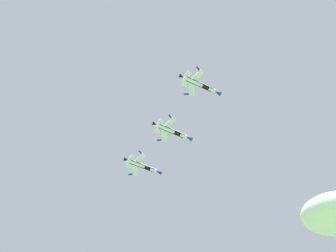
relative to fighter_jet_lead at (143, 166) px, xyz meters
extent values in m
cylinder|color=white|center=(-0.24, -0.15, 0.00)|extent=(11.17, 7.62, 1.70)
cube|color=black|center=(-0.12, -0.34, -0.41)|extent=(9.40, 6.42, 1.05)
cone|color=#1938A8|center=(5.90, 3.52, 0.00)|extent=(2.86, 2.57, 1.56)
cone|color=black|center=(-6.03, -3.61, 0.00)|extent=(2.07, 1.99, 1.36)
ellipsoid|color=#192333|center=(1.87, 1.47, 0.55)|extent=(3.51, 2.93, 1.50)
cube|color=black|center=(1.81, 0.63, -0.71)|extent=(2.59, 2.30, 1.27)
cube|color=white|center=(-2.87, 0.90, -1.34)|extent=(2.09, 3.86, 2.21)
cube|color=#1938A8|center=(-4.77, 1.90, -2.36)|extent=(1.62, 0.69, 0.48)
cube|color=white|center=(-0.52, -3.02, 1.19)|extent=(4.21, 3.58, 2.21)
cube|color=#1938A8|center=(-0.54, -5.17, 2.20)|extent=(1.34, 1.68, 0.48)
cube|color=white|center=(-5.30, -1.62, -0.74)|extent=(1.99, 2.24, 1.21)
cube|color=white|center=(-3.93, -3.91, 0.74)|extent=(2.62, 2.56, 1.21)
cube|color=#1938A8|center=(-4.81, -1.86, 1.58)|extent=(2.97, 2.57, 2.37)
cylinder|color=white|center=(11.91, -17.24, -0.58)|extent=(11.17, 7.62, 1.70)
cube|color=black|center=(12.03, -17.44, -0.99)|extent=(9.40, 6.42, 1.05)
cone|color=#1938A8|center=(18.05, -13.57, -0.58)|extent=(2.86, 2.57, 1.56)
cone|color=black|center=(6.12, -20.71, -0.58)|extent=(2.07, 1.99, 1.36)
ellipsoid|color=#192333|center=(14.02, -15.62, -0.02)|extent=(3.51, 2.93, 1.50)
cube|color=black|center=(13.97, -16.47, -1.28)|extent=(2.59, 2.30, 1.27)
cube|color=white|center=(9.29, -16.20, -1.93)|extent=(2.09, 3.86, 2.22)
cube|color=#1938A8|center=(7.39, -15.20, -2.95)|extent=(1.62, 0.69, 0.48)
cube|color=white|center=(11.63, -20.11, 0.62)|extent=(4.20, 3.57, 2.22)
cube|color=#1938A8|center=(11.61, -22.26, 1.64)|extent=(1.34, 1.68, 0.48)
cube|color=white|center=(6.85, -18.72, -1.32)|extent=(1.99, 2.24, 1.21)
cube|color=white|center=(8.22, -21.00, 0.17)|extent=(2.62, 2.56, 1.21)
cube|color=#1938A8|center=(7.34, -18.95, 1.00)|extent=(2.97, 2.57, 2.37)
cylinder|color=white|center=(22.16, -35.86, 0.78)|extent=(11.17, 7.62, 1.70)
cube|color=black|center=(22.28, -36.06, 0.37)|extent=(9.40, 6.42, 1.06)
cone|color=#1938A8|center=(28.30, -32.19, 0.78)|extent=(2.86, 2.57, 1.56)
cone|color=black|center=(16.37, -39.32, 0.78)|extent=(2.07, 1.99, 1.36)
ellipsoid|color=#192333|center=(24.27, -34.23, 1.33)|extent=(3.52, 2.93, 1.50)
cube|color=black|center=(24.22, -35.09, 0.08)|extent=(2.59, 2.31, 1.27)
cube|color=white|center=(19.55, -34.83, -0.59)|extent=(2.09, 3.84, 2.26)
cube|color=#1938A8|center=(17.66, -33.84, -1.63)|extent=(1.62, 0.68, 0.49)
cube|color=white|center=(21.88, -38.72, 2.00)|extent=(4.19, 3.56, 2.26)
cube|color=#1938A8|center=(21.85, -40.86, 3.04)|extent=(1.34, 1.68, 0.49)
cube|color=white|center=(17.11, -37.34, 0.02)|extent=(1.99, 2.23, 1.23)
cube|color=white|center=(18.47, -39.61, 1.54)|extent=(2.61, 2.56, 1.23)
cube|color=#1938A8|center=(17.58, -37.55, 2.35)|extent=(2.98, 2.59, 2.36)
camera|label=1|loc=(16.34, -126.25, -133.51)|focal=51.31mm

